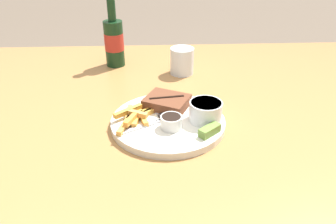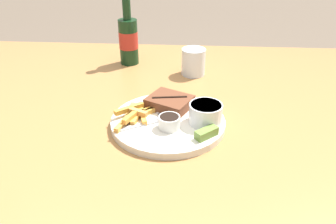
{
  "view_description": "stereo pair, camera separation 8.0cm",
  "coord_description": "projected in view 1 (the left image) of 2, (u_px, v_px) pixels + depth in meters",
  "views": [
    {
      "loc": [
        -0.03,
        -0.69,
        1.19
      ],
      "look_at": [
        0.0,
        0.0,
        0.79
      ],
      "focal_mm": 35.0,
      "sensor_mm": 36.0,
      "label": 1
    },
    {
      "loc": [
        0.05,
        -0.69,
        1.19
      ],
      "look_at": [
        0.0,
        0.0,
        0.79
      ],
      "focal_mm": 35.0,
      "sensor_mm": 36.0,
      "label": 2
    }
  ],
  "objects": [
    {
      "name": "dining_table",
      "position": [
        168.0,
        146.0,
        0.85
      ],
      "size": [
        1.53,
        1.24,
        0.75
      ],
      "color": "#A87542",
      "rests_on": "ground_plane"
    },
    {
      "name": "dinner_plate",
      "position": [
        168.0,
        122.0,
        0.81
      ],
      "size": [
        0.28,
        0.28,
        0.02
      ],
      "color": "silver",
      "rests_on": "dining_table"
    },
    {
      "name": "steak_portion",
      "position": [
        166.0,
        102.0,
        0.85
      ],
      "size": [
        0.14,
        0.13,
        0.03
      ],
      "color": "brown",
      "rests_on": "dinner_plate"
    },
    {
      "name": "fries_pile",
      "position": [
        135.0,
        116.0,
        0.8
      ],
      "size": [
        0.11,
        0.13,
        0.02
      ],
      "color": "gold",
      "rests_on": "dinner_plate"
    },
    {
      "name": "coleslaw_cup",
      "position": [
        206.0,
        110.0,
        0.79
      ],
      "size": [
        0.08,
        0.08,
        0.05
      ],
      "color": "white",
      "rests_on": "dinner_plate"
    },
    {
      "name": "dipping_sauce_cup",
      "position": [
        171.0,
        122.0,
        0.76
      ],
      "size": [
        0.05,
        0.05,
        0.03
      ],
      "color": "silver",
      "rests_on": "dinner_plate"
    },
    {
      "name": "pickle_spear",
      "position": [
        210.0,
        130.0,
        0.74
      ],
      "size": [
        0.06,
        0.05,
        0.02
      ],
      "color": "olive",
      "rests_on": "dinner_plate"
    },
    {
      "name": "fork_utensil",
      "position": [
        141.0,
        127.0,
        0.77
      ],
      "size": [
        0.12,
        0.07,
        0.0
      ],
      "rotation": [
        0.0,
        0.0,
        6.78
      ],
      "color": "#B7B7BC",
      "rests_on": "dinner_plate"
    },
    {
      "name": "knife_utensil",
      "position": [
        159.0,
        113.0,
        0.83
      ],
      "size": [
        0.07,
        0.16,
        0.01
      ],
      "rotation": [
        0.0,
        0.0,
        1.93
      ],
      "color": "#B7B7BC",
      "rests_on": "dinner_plate"
    },
    {
      "name": "beer_bottle",
      "position": [
        114.0,
        40.0,
        1.12
      ],
      "size": [
        0.07,
        0.07,
        0.25
      ],
      "color": "#143319",
      "rests_on": "dining_table"
    },
    {
      "name": "drinking_glass",
      "position": [
        182.0,
        61.0,
        1.08
      ],
      "size": [
        0.08,
        0.08,
        0.09
      ],
      "color": "silver",
      "rests_on": "dining_table"
    }
  ]
}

